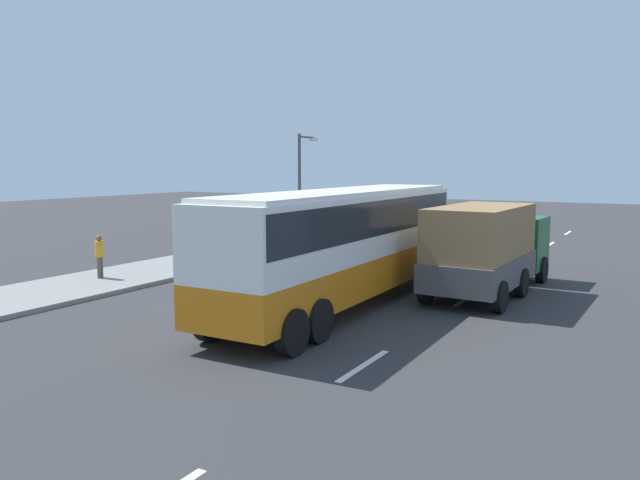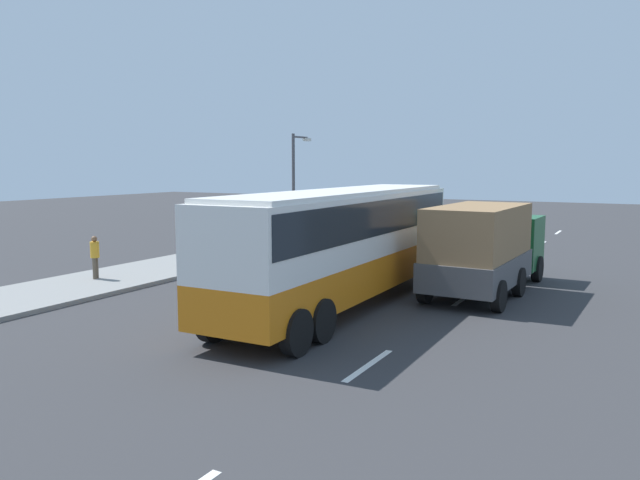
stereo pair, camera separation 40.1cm
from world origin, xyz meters
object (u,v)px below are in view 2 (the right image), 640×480
at_px(cargo_truck, 486,246).
at_px(pedestrian_at_crossing, 223,241).
at_px(pedestrian_near_curb, 95,254).
at_px(street_lamp, 295,181).
at_px(coach_bus, 344,235).

height_order(cargo_truck, pedestrian_at_crossing, cargo_truck).
distance_m(pedestrian_near_curb, street_lamp, 11.96).
relative_size(pedestrian_near_curb, street_lamp, 0.28).
distance_m(pedestrian_near_curb, pedestrian_at_crossing, 5.58).
xyz_separation_m(pedestrian_near_curb, pedestrian_at_crossing, (5.26, -1.85, 0.02)).
xyz_separation_m(cargo_truck, pedestrian_at_crossing, (0.16, 11.19, -0.53)).
bearing_deg(street_lamp, coach_bus, -142.94).
bearing_deg(pedestrian_near_curb, pedestrian_at_crossing, -132.57).
bearing_deg(street_lamp, cargo_truck, -119.71).
distance_m(cargo_truck, pedestrian_at_crossing, 11.21).
bearing_deg(pedestrian_at_crossing, cargo_truck, 99.69).
relative_size(pedestrian_near_curb, pedestrian_at_crossing, 0.98).
bearing_deg(coach_bus, street_lamp, 36.59).
height_order(coach_bus, cargo_truck, coach_bus).
height_order(pedestrian_near_curb, street_lamp, street_lamp).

